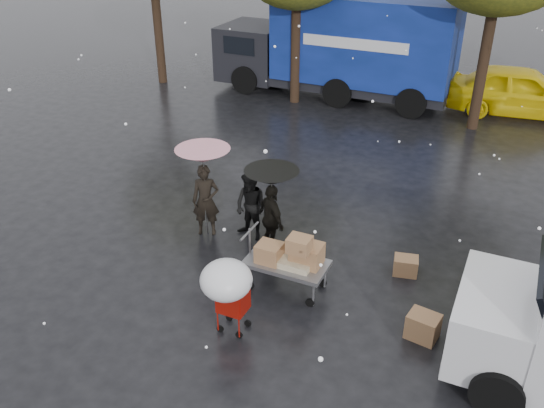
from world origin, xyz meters
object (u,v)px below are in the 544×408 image
at_px(person_black, 272,219).
at_px(blue_truck, 341,46).
at_px(yellow_taxi, 521,91).
at_px(shopping_cart, 227,283).
at_px(person_pink, 206,200).
at_px(vendor_cart, 291,257).

xyz_separation_m(person_black, blue_truck, (-2.06, 10.16, 1.00)).
bearing_deg(yellow_taxi, shopping_cart, 158.72).
bearing_deg(blue_truck, shopping_cart, -78.98).
bearing_deg(person_pink, vendor_cart, -49.29).
xyz_separation_m(vendor_cart, shopping_cart, (-0.43, -1.58, 0.34)).
xyz_separation_m(blue_truck, yellow_taxi, (5.96, 0.62, -0.96)).
height_order(vendor_cart, shopping_cart, shopping_cart).
xyz_separation_m(shopping_cart, yellow_taxi, (3.48, 13.36, -0.27)).
relative_size(person_pink, shopping_cart, 1.08).
bearing_deg(person_black, blue_truck, -40.96).
distance_m(person_pink, shopping_cart, 3.34).
xyz_separation_m(person_black, shopping_cart, (0.42, -2.58, 0.30)).
relative_size(person_pink, yellow_taxi, 0.34).
height_order(vendor_cart, yellow_taxi, yellow_taxi).
bearing_deg(vendor_cart, blue_truck, 104.59).
bearing_deg(vendor_cart, person_black, 130.12).
bearing_deg(yellow_taxi, person_black, 153.41).
xyz_separation_m(shopping_cart, blue_truck, (-2.48, 12.75, 0.69)).
distance_m(person_black, vendor_cart, 1.32).
xyz_separation_m(vendor_cart, blue_truck, (-2.91, 11.17, 1.03)).
bearing_deg(vendor_cart, person_pink, 155.74).
bearing_deg(yellow_taxi, person_pink, 146.22).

